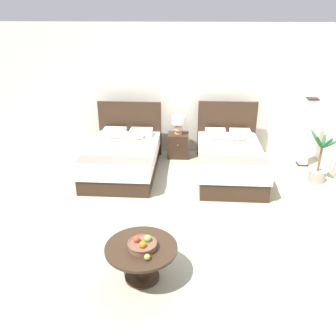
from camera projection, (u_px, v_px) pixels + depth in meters
name	position (u px, v px, depth m)	size (l,w,h in m)	color
ground_plane	(172.00, 215.00, 5.80)	(9.94, 9.52, 0.02)	#A09D87
wall_back	(179.00, 90.00, 7.91)	(9.94, 0.12, 2.80)	silver
bed_near_window	(123.00, 157.00, 7.20)	(1.39, 2.11, 1.21)	#362417
bed_near_corner	(230.00, 160.00, 7.08)	(1.28, 2.21, 1.24)	#362417
nightstand	(178.00, 145.00, 7.95)	(0.46, 0.42, 0.54)	#362417
table_lamp	(178.00, 123.00, 7.75)	(0.30, 0.30, 0.39)	#DAA780
coffee_table	(141.00, 254.00, 4.31)	(0.88, 0.88, 0.47)	#362417
fruit_bowl	(142.00, 244.00, 4.22)	(0.35, 0.35, 0.15)	brown
loose_apple	(147.00, 257.00, 4.03)	(0.07, 0.07, 0.07)	#92A943
floor_lamp_corner	(307.00, 133.00, 7.35)	(0.21, 0.21, 1.44)	black
potted_palm	(318.00, 167.00, 6.80)	(0.48, 0.51, 1.01)	gray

